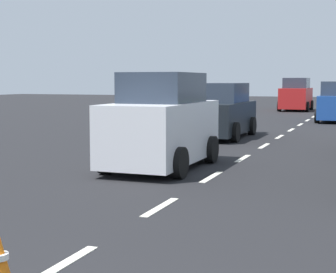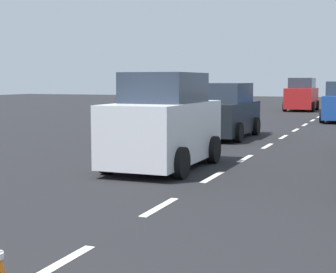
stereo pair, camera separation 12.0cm
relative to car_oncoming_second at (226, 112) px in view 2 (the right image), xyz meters
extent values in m
plane|color=black|center=(1.94, 4.21, -0.92)|extent=(96.00, 96.00, 0.00)
cube|color=silver|center=(1.94, -14.09, -0.91)|extent=(0.14, 1.40, 0.01)
cube|color=silver|center=(1.94, -11.09, -0.91)|extent=(0.14, 1.40, 0.01)
cube|color=silver|center=(1.94, -8.09, -0.91)|extent=(0.14, 1.40, 0.01)
cube|color=silver|center=(1.94, -5.09, -0.91)|extent=(0.14, 1.40, 0.01)
cube|color=silver|center=(1.94, -2.09, -0.91)|extent=(0.14, 1.40, 0.01)
cube|color=silver|center=(1.94, 0.91, -0.91)|extent=(0.14, 1.40, 0.01)
cube|color=silver|center=(1.94, 3.91, -0.91)|extent=(0.14, 1.40, 0.01)
cube|color=silver|center=(1.94, 6.91, -0.91)|extent=(0.14, 1.40, 0.01)
cube|color=silver|center=(1.94, 9.91, -0.91)|extent=(0.14, 1.40, 0.01)
cube|color=silver|center=(1.94, 12.91, -0.91)|extent=(0.14, 1.40, 0.01)
cube|color=silver|center=(1.94, 15.91, -0.91)|extent=(0.14, 1.40, 0.01)
cube|color=silver|center=(1.94, 18.91, -0.91)|extent=(0.14, 1.40, 0.01)
cube|color=silver|center=(1.94, 21.91, -0.91)|extent=(0.14, 1.40, 0.01)
cube|color=silver|center=(1.94, 24.91, -0.91)|extent=(0.14, 1.40, 0.01)
cube|color=black|center=(0.00, -0.02, -0.19)|extent=(1.60, 4.37, 1.10)
cube|color=#2D3847|center=(0.00, 0.08, 0.71)|extent=(1.41, 2.40, 0.70)
cylinder|color=black|center=(0.82, -1.38, -0.58)|extent=(0.22, 0.68, 0.68)
cylinder|color=black|center=(-0.82, -1.38, -0.58)|extent=(0.22, 0.68, 0.68)
cylinder|color=black|center=(0.82, 1.33, -0.58)|extent=(0.22, 0.68, 0.68)
cylinder|color=black|center=(-0.82, 1.33, -0.58)|extent=(0.22, 0.68, 0.68)
cube|color=silver|center=(0.48, -7.30, -0.05)|extent=(1.70, 3.89, 1.38)
cube|color=#2D3847|center=(0.48, -7.20, 0.99)|extent=(1.50, 2.14, 0.70)
cylinder|color=black|center=(1.35, -8.50, -0.58)|extent=(0.22, 0.68, 0.68)
cylinder|color=black|center=(-0.39, -8.50, -0.58)|extent=(0.22, 0.68, 0.68)
cylinder|color=black|center=(1.35, -6.09, -0.58)|extent=(0.22, 0.68, 0.68)
cylinder|color=black|center=(-0.39, -6.09, -0.58)|extent=(0.22, 0.68, 0.68)
cube|color=red|center=(0.10, 19.14, -0.05)|extent=(1.80, 4.17, 1.37)
cube|color=#2D3847|center=(0.10, 19.25, 0.98)|extent=(1.58, 2.29, 0.70)
cylinder|color=black|center=(1.02, 17.85, -0.58)|extent=(0.22, 0.68, 0.68)
cylinder|color=black|center=(-0.82, 17.85, -0.58)|extent=(0.22, 0.68, 0.68)
cylinder|color=black|center=(1.02, 20.43, -0.58)|extent=(0.22, 0.68, 0.68)
cylinder|color=black|center=(-0.82, 20.43, -0.58)|extent=(0.22, 0.68, 0.68)
cylinder|color=black|center=(2.58, 10.79, -0.58)|extent=(0.22, 0.68, 0.68)
cylinder|color=black|center=(2.58, 8.29, -0.58)|extent=(0.22, 0.68, 0.68)
camera|label=1|loc=(5.16, -19.27, 1.15)|focal=58.46mm
camera|label=2|loc=(5.27, -19.23, 1.15)|focal=58.46mm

